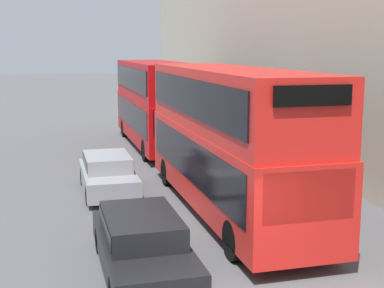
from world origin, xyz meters
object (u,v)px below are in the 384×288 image
(bus_second_in_queue, at_px, (155,100))
(pedestrian, at_px, (297,177))
(car_hatchback, at_px, (108,173))
(car_dark_sedan, at_px, (142,242))
(bus_leading, at_px, (229,134))

(bus_second_in_queue, height_order, pedestrian, bus_second_in_queue)
(bus_second_in_queue, distance_m, car_hatchback, 9.25)
(bus_second_in_queue, distance_m, car_dark_sedan, 16.01)
(bus_leading, bearing_deg, pedestrian, 12.72)
(car_hatchback, distance_m, pedestrian, 6.62)
(car_dark_sedan, height_order, car_hatchback, car_dark_sedan)
(bus_second_in_queue, relative_size, pedestrian, 5.81)
(bus_second_in_queue, relative_size, car_hatchback, 2.41)
(car_dark_sedan, relative_size, car_hatchback, 1.12)
(bus_leading, height_order, car_dark_sedan, bus_leading)
(bus_second_in_queue, height_order, car_dark_sedan, bus_second_in_queue)
(bus_leading, relative_size, bus_second_in_queue, 1.05)
(bus_leading, height_order, bus_second_in_queue, bus_leading)
(bus_second_in_queue, bearing_deg, pedestrian, -76.54)
(car_dark_sedan, relative_size, pedestrian, 2.69)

